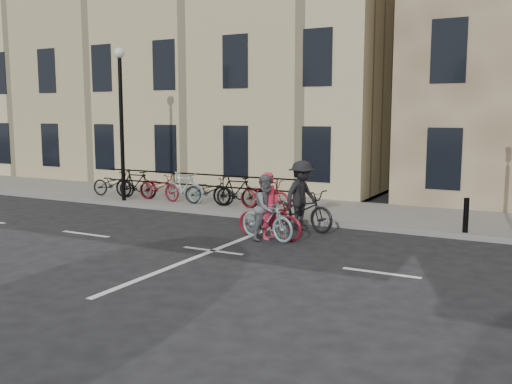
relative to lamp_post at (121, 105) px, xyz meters
The scene contains 9 objects.
ground 8.59m from the lamp_post, 34.09° to the right, with size 120.00×120.00×0.00m, color black.
sidewalk 4.52m from the lamp_post, 32.62° to the left, with size 46.00×4.00×0.15m, color slate.
building_west 9.11m from the lamp_post, 106.21° to the left, with size 20.00×10.00×10.00m, color #CFBF8B.
lamp_post is the anchor object (origin of this frame).
bollard_east 11.86m from the lamp_post, ahead, with size 0.14×0.14×0.90m, color black.
parked_bikes 3.62m from the lamp_post, 16.55° to the left, with size 8.30×1.23×1.05m.
cyclist_pink 8.05m from the lamp_post, 19.89° to the right, with size 1.99×0.90×1.71m.
cyclist_grey 8.09m from the lamp_post, 21.18° to the right, with size 1.80×0.95×1.67m.
cyclist_dark 7.89m from the lamp_post, ahead, with size 2.28×1.39×1.92m.
Camera 1 is at (7.01, -11.01, 3.17)m, focal length 40.00 mm.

